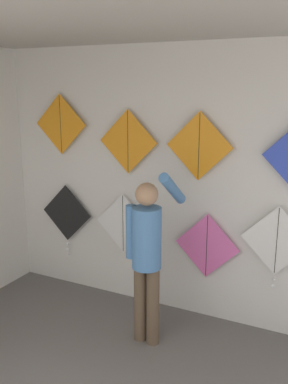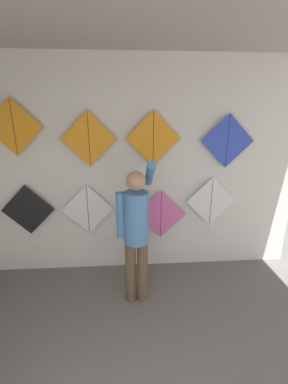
% 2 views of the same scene
% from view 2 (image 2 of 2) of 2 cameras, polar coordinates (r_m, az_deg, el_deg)
% --- Properties ---
extents(back_panel, '(4.68, 0.06, 2.80)m').
position_cam_2_polar(back_panel, '(3.36, -4.48, 4.74)').
color(back_panel, silver).
rests_on(back_panel, ground).
extents(shopkeeper, '(0.42, 0.57, 1.67)m').
position_cam_2_polar(shopkeeper, '(2.83, -1.77, -7.72)').
color(shopkeeper, brown).
rests_on(shopkeeper, ground).
extents(kite_0, '(0.68, 0.04, 0.89)m').
position_cam_2_polar(kite_0, '(3.66, -24.32, -4.12)').
color(kite_0, black).
extents(kite_1, '(0.68, 0.01, 0.68)m').
position_cam_2_polar(kite_1, '(3.46, -12.35, -3.86)').
color(kite_1, white).
extents(kite_2, '(0.68, 0.01, 0.68)m').
position_cam_2_polar(kite_2, '(3.49, 3.79, -4.98)').
color(kite_2, pink).
extents(kite_3, '(0.68, 0.04, 0.82)m').
position_cam_2_polar(kite_3, '(3.59, 14.66, -2.33)').
color(kite_3, white).
extents(kite_4, '(0.68, 0.01, 0.68)m').
position_cam_2_polar(kite_4, '(3.45, -27.00, 12.72)').
color(kite_4, orange).
extents(kite_5, '(0.68, 0.01, 0.68)m').
position_cam_2_polar(kite_5, '(3.24, -12.15, 11.38)').
color(kite_5, orange).
extents(kite_6, '(0.68, 0.01, 0.68)m').
position_cam_2_polar(kite_6, '(3.22, 2.08, 11.76)').
color(kite_6, orange).
extents(kite_7, '(0.68, 0.01, 0.68)m').
position_cam_2_polar(kite_7, '(3.46, 18.07, 10.70)').
color(kite_7, blue).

